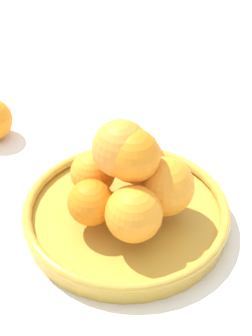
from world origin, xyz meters
TOP-DOWN VIEW (x-y plane):
  - ground_plane at (0.00, 0.00)m, footprint 4.00×4.00m
  - fruit_bowl at (0.00, 0.00)m, footprint 0.30×0.30m
  - orange_pile at (0.01, 0.00)m, footprint 0.18×0.18m

SIDE VIEW (x-z plane):
  - ground_plane at x=0.00m, z-range 0.00..0.00m
  - fruit_bowl at x=0.00m, z-range 0.00..0.04m
  - orange_pile at x=0.01m, z-range 0.02..0.16m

